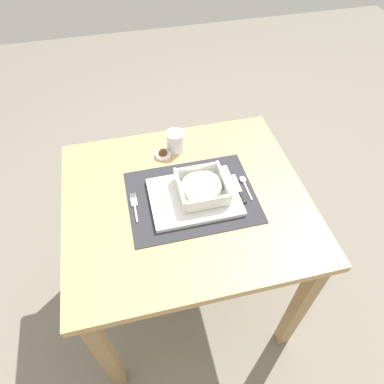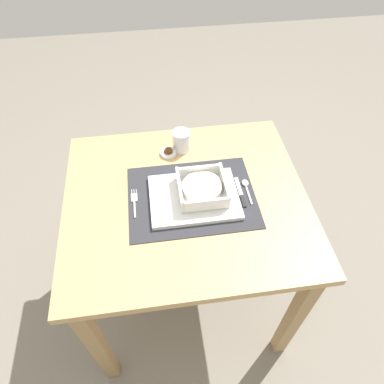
{
  "view_description": "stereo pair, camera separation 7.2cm",
  "coord_description": "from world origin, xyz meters",
  "px_view_note": "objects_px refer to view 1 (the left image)",
  "views": [
    {
      "loc": [
        -0.16,
        -0.75,
        1.68
      ],
      "look_at": [
        0.02,
        -0.0,
        0.78
      ],
      "focal_mm": 32.37,
      "sensor_mm": 36.0,
      "label": 1
    },
    {
      "loc": [
        -0.09,
        -0.76,
        1.68
      ],
      "look_at": [
        0.02,
        -0.0,
        0.78
      ],
      "focal_mm": 32.37,
      "sensor_mm": 36.0,
      "label": 2
    }
  ],
  "objects_px": {
    "fork": "(135,205)",
    "spoon": "(244,182)",
    "condiment_saucer": "(163,154)",
    "butter_knife": "(240,190)",
    "bread_knife": "(233,192)",
    "dining_table": "(186,218)",
    "porridge_bowl": "(202,189)",
    "drinking_glass": "(175,142)"
  },
  "relations": [
    {
      "from": "butter_knife",
      "to": "bread_knife",
      "type": "relative_size",
      "value": 1.08
    },
    {
      "from": "spoon",
      "to": "condiment_saucer",
      "type": "xyz_separation_m",
      "value": [
        -0.26,
        0.21,
        0.0
      ]
    },
    {
      "from": "dining_table",
      "to": "butter_knife",
      "type": "relative_size",
      "value": 6.15
    },
    {
      "from": "condiment_saucer",
      "to": "porridge_bowl",
      "type": "bearing_deg",
      "value": -67.8
    },
    {
      "from": "drinking_glass",
      "to": "condiment_saucer",
      "type": "distance_m",
      "value": 0.07
    },
    {
      "from": "butter_knife",
      "to": "bread_knife",
      "type": "height_order",
      "value": "same"
    },
    {
      "from": "spoon",
      "to": "butter_knife",
      "type": "distance_m",
      "value": 0.04
    },
    {
      "from": "fork",
      "to": "spoon",
      "type": "distance_m",
      "value": 0.4
    },
    {
      "from": "condiment_saucer",
      "to": "spoon",
      "type": "bearing_deg",
      "value": -39.0
    },
    {
      "from": "spoon",
      "to": "bread_knife",
      "type": "distance_m",
      "value": 0.06
    },
    {
      "from": "dining_table",
      "to": "spoon",
      "type": "height_order",
      "value": "spoon"
    },
    {
      "from": "bread_knife",
      "to": "porridge_bowl",
      "type": "bearing_deg",
      "value": 168.71
    },
    {
      "from": "fork",
      "to": "porridge_bowl",
      "type": "bearing_deg",
      "value": -1.57
    },
    {
      "from": "dining_table",
      "to": "condiment_saucer",
      "type": "relative_size",
      "value": 13.56
    },
    {
      "from": "porridge_bowl",
      "to": "condiment_saucer",
      "type": "height_order",
      "value": "porridge_bowl"
    },
    {
      "from": "dining_table",
      "to": "condiment_saucer",
      "type": "distance_m",
      "value": 0.26
    },
    {
      "from": "dining_table",
      "to": "drinking_glass",
      "type": "bearing_deg",
      "value": 86.56
    },
    {
      "from": "drinking_glass",
      "to": "condiment_saucer",
      "type": "height_order",
      "value": "drinking_glass"
    },
    {
      "from": "porridge_bowl",
      "to": "spoon",
      "type": "relative_size",
      "value": 1.44
    },
    {
      "from": "butter_knife",
      "to": "drinking_glass",
      "type": "relative_size",
      "value": 1.65
    },
    {
      "from": "spoon",
      "to": "drinking_glass",
      "type": "xyz_separation_m",
      "value": [
        -0.2,
        0.23,
        0.03
      ]
    },
    {
      "from": "porridge_bowl",
      "to": "spoon",
      "type": "distance_m",
      "value": 0.17
    },
    {
      "from": "porridge_bowl",
      "to": "fork",
      "type": "distance_m",
      "value": 0.24
    },
    {
      "from": "porridge_bowl",
      "to": "condiment_saucer",
      "type": "bearing_deg",
      "value": 112.2
    },
    {
      "from": "porridge_bowl",
      "to": "spoon",
      "type": "bearing_deg",
      "value": 8.47
    },
    {
      "from": "spoon",
      "to": "drinking_glass",
      "type": "distance_m",
      "value": 0.31
    },
    {
      "from": "butter_knife",
      "to": "bread_knife",
      "type": "distance_m",
      "value": 0.03
    },
    {
      "from": "spoon",
      "to": "condiment_saucer",
      "type": "bearing_deg",
      "value": 143.93
    },
    {
      "from": "dining_table",
      "to": "spoon",
      "type": "bearing_deg",
      "value": 5.13
    },
    {
      "from": "fork",
      "to": "spoon",
      "type": "xyz_separation_m",
      "value": [
        0.4,
        0.01,
        0.0
      ]
    },
    {
      "from": "dining_table",
      "to": "condiment_saucer",
      "type": "bearing_deg",
      "value": 99.81
    },
    {
      "from": "butter_knife",
      "to": "bread_knife",
      "type": "bearing_deg",
      "value": -176.38
    },
    {
      "from": "fork",
      "to": "drinking_glass",
      "type": "xyz_separation_m",
      "value": [
        0.19,
        0.25,
        0.03
      ]
    },
    {
      "from": "spoon",
      "to": "condiment_saucer",
      "type": "distance_m",
      "value": 0.33
    },
    {
      "from": "dining_table",
      "to": "fork",
      "type": "relative_size",
      "value": 6.7
    },
    {
      "from": "fork",
      "to": "spoon",
      "type": "relative_size",
      "value": 1.11
    },
    {
      "from": "dining_table",
      "to": "condiment_saucer",
      "type": "height_order",
      "value": "condiment_saucer"
    },
    {
      "from": "fork",
      "to": "butter_knife",
      "type": "bearing_deg",
      "value": -2.18
    },
    {
      "from": "fork",
      "to": "bread_knife",
      "type": "bearing_deg",
      "value": -2.57
    },
    {
      "from": "drinking_glass",
      "to": "spoon",
      "type": "bearing_deg",
      "value": -48.97
    },
    {
      "from": "porridge_bowl",
      "to": "butter_knife",
      "type": "xyz_separation_m",
      "value": [
        0.14,
        -0.01,
        -0.03
      ]
    },
    {
      "from": "fork",
      "to": "butter_knife",
      "type": "height_order",
      "value": "butter_knife"
    }
  ]
}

